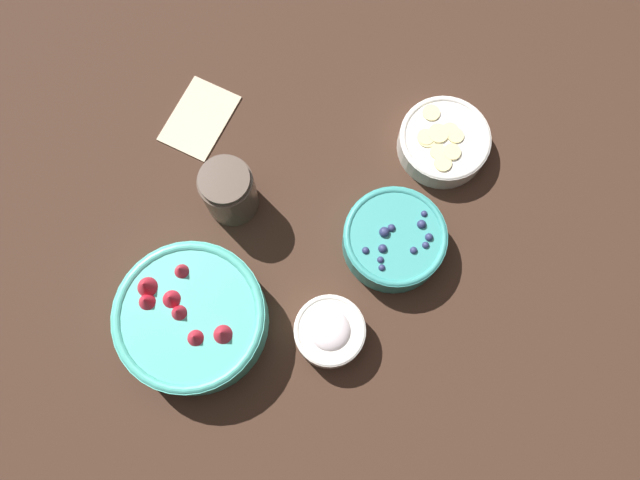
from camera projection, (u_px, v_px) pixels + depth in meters
ground_plane at (287, 211)px, 1.00m from camera, size 4.00×4.00×0.00m
bowl_strawberries at (191, 318)px, 0.91m from camera, size 0.22×0.22×0.10m
bowl_blueberries at (394, 239)px, 0.95m from camera, size 0.16×0.16×0.06m
bowl_bananas at (444, 141)px, 1.00m from camera, size 0.15×0.15×0.04m
bowl_cream at (330, 332)px, 0.92m from camera, size 0.10×0.10×0.06m
jar_chocolate at (229, 192)px, 0.95m from camera, size 0.08×0.08×0.11m
napkin at (199, 118)px, 1.03m from camera, size 0.14×0.10×0.01m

